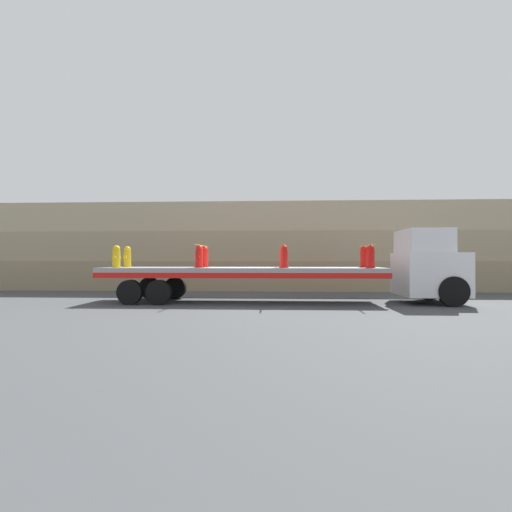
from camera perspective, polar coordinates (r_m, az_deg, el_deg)
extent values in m
plane|color=#3F4244|center=(15.93, -1.94, -6.58)|extent=(120.00, 120.00, 0.00)
cube|color=gray|center=(22.35, -0.48, -2.76)|extent=(60.00, 3.00, 1.60)
cube|color=tan|center=(22.49, -0.45, 1.32)|extent=(60.00, 3.00, 1.60)
cube|color=tan|center=(22.74, -0.43, 5.33)|extent=(60.00, 3.00, 1.60)
cube|color=silver|center=(16.85, 23.51, -2.37)|extent=(2.28, 2.47, 1.65)
cube|color=silver|center=(16.77, 22.76, 1.96)|extent=(1.60, 2.27, 0.89)
cube|color=black|center=(17.07, 25.48, -1.23)|extent=(0.91, 2.17, 0.92)
cylinder|color=black|center=(15.94, 26.34, -4.57)|extent=(1.09, 0.28, 1.09)
cylinder|color=black|center=(18.11, 23.41, -4.08)|extent=(1.09, 0.28, 1.09)
cube|color=gray|center=(15.85, -1.93, -1.95)|extent=(10.97, 2.57, 0.17)
cube|color=red|center=(14.61, -2.36, -2.81)|extent=(10.97, 0.08, 0.20)
cube|color=red|center=(17.09, -1.57, -2.46)|extent=(10.97, 0.08, 0.20)
cylinder|color=black|center=(15.29, -13.71, -5.08)|extent=(0.93, 0.30, 0.93)
cylinder|color=black|center=(17.57, -11.47, -4.48)|extent=(0.93, 0.30, 0.93)
cylinder|color=black|center=(15.65, -17.57, -4.97)|extent=(0.93, 0.30, 0.93)
cylinder|color=black|center=(17.88, -14.89, -4.40)|extent=(0.93, 0.30, 0.93)
cylinder|color=gold|center=(16.46, -19.32, -1.52)|extent=(0.37, 0.37, 0.03)
cylinder|color=gold|center=(16.45, -19.32, -0.41)|extent=(0.29, 0.29, 0.67)
sphere|color=gold|center=(16.46, -19.32, 0.96)|extent=(0.28, 0.28, 0.28)
cylinder|color=gold|center=(16.26, -19.61, -0.13)|extent=(0.13, 0.13, 0.13)
cylinder|color=gold|center=(16.65, -19.04, -0.14)|extent=(0.13, 0.13, 0.13)
cylinder|color=gold|center=(17.51, -17.91, -1.46)|extent=(0.37, 0.37, 0.03)
cylinder|color=gold|center=(17.51, -17.91, -0.42)|extent=(0.29, 0.29, 0.67)
sphere|color=gold|center=(17.51, -17.90, 0.88)|extent=(0.28, 0.28, 0.28)
cylinder|color=gold|center=(17.31, -18.16, -0.15)|extent=(0.13, 0.13, 0.13)
cylinder|color=gold|center=(17.71, -17.66, -0.16)|extent=(0.13, 0.13, 0.13)
cylinder|color=red|center=(15.51, -8.12, -1.61)|extent=(0.37, 0.37, 0.03)
cylinder|color=red|center=(15.51, -8.12, -0.43)|extent=(0.29, 0.29, 0.67)
sphere|color=red|center=(15.51, -8.12, 1.03)|extent=(0.28, 0.28, 0.28)
cylinder|color=red|center=(15.30, -8.28, -0.14)|extent=(0.13, 0.13, 0.13)
cylinder|color=red|center=(15.72, -7.97, -0.14)|extent=(0.13, 0.13, 0.13)
cylinder|color=red|center=(16.62, -7.37, -1.53)|extent=(0.37, 0.37, 0.03)
cylinder|color=red|center=(16.62, -7.36, -0.44)|extent=(0.29, 0.29, 0.67)
sphere|color=red|center=(16.63, -7.36, 0.93)|extent=(0.28, 0.28, 0.28)
cylinder|color=red|center=(16.41, -7.50, -0.16)|extent=(0.13, 0.13, 0.13)
cylinder|color=red|center=(16.83, -7.23, -0.16)|extent=(0.13, 0.13, 0.13)
cylinder|color=red|center=(15.22, 4.00, -1.64)|extent=(0.37, 0.37, 0.03)
cylinder|color=red|center=(15.21, 4.00, -0.44)|extent=(0.29, 0.29, 0.67)
sphere|color=red|center=(15.22, 4.00, 1.05)|extent=(0.28, 0.28, 0.28)
cylinder|color=red|center=(15.00, 4.01, -0.13)|extent=(0.13, 0.13, 0.13)
cylinder|color=red|center=(15.43, 3.99, -0.14)|extent=(0.13, 0.13, 0.13)
cylinder|color=red|center=(16.35, 3.94, -1.55)|extent=(0.37, 0.37, 0.03)
cylinder|color=red|center=(16.35, 3.94, -0.44)|extent=(0.29, 0.29, 0.67)
sphere|color=red|center=(16.35, 3.93, 0.95)|extent=(0.28, 0.28, 0.28)
cylinder|color=red|center=(16.13, 3.95, -0.15)|extent=(0.13, 0.13, 0.13)
cylinder|color=red|center=(16.56, 3.92, -0.16)|extent=(0.13, 0.13, 0.13)
cylinder|color=red|center=(15.61, 16.04, -1.59)|extent=(0.37, 0.37, 0.03)
cylinder|color=red|center=(15.61, 16.04, -0.42)|extent=(0.29, 0.29, 0.67)
sphere|color=red|center=(15.62, 16.04, 1.03)|extent=(0.28, 0.28, 0.28)
cylinder|color=red|center=(15.40, 16.22, -0.12)|extent=(0.13, 0.13, 0.13)
cylinder|color=red|center=(15.82, 15.87, -0.13)|extent=(0.13, 0.13, 0.13)
cylinder|color=red|center=(16.72, 15.17, -1.51)|extent=(0.37, 0.37, 0.03)
cylinder|color=red|center=(16.72, 15.17, -0.42)|extent=(0.29, 0.29, 0.67)
sphere|color=red|center=(16.72, 15.17, 0.93)|extent=(0.28, 0.28, 0.28)
cylinder|color=red|center=(16.51, 15.32, -0.15)|extent=(0.13, 0.13, 0.13)
cylinder|color=red|center=(16.93, 15.02, -0.15)|extent=(0.13, 0.13, 0.13)
cube|color=yellow|center=(16.07, -7.73, 1.50)|extent=(0.05, 2.77, 0.01)
cube|color=yellow|center=(15.79, 3.97, 1.53)|extent=(0.05, 2.77, 0.01)
cube|color=yellow|center=(16.17, 15.59, 1.50)|extent=(0.05, 2.77, 0.01)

